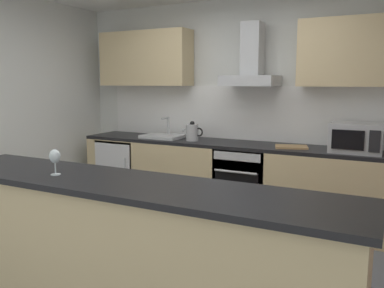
{
  "coord_description": "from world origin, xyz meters",
  "views": [
    {
      "loc": [
        1.72,
        -2.82,
        1.6
      ],
      "look_at": [
        0.05,
        0.41,
        1.05
      ],
      "focal_mm": 37.98,
      "sensor_mm": 36.0,
      "label": 1
    }
  ],
  "objects_px": {
    "microwave": "(356,138)",
    "refrigerator": "(126,170)",
    "kettle": "(192,132)",
    "chopping_board": "(291,147)",
    "oven": "(245,181)",
    "sink": "(164,136)",
    "wine_glass": "(55,157)",
    "range_hood": "(251,66)"
  },
  "relations": [
    {
      "from": "oven",
      "to": "refrigerator",
      "type": "xyz_separation_m",
      "value": [
        -1.71,
        -0.0,
        -0.03
      ]
    },
    {
      "from": "chopping_board",
      "to": "refrigerator",
      "type": "bearing_deg",
      "value": 179.46
    },
    {
      "from": "sink",
      "to": "chopping_board",
      "type": "bearing_deg",
      "value": -1.21
    },
    {
      "from": "range_hood",
      "to": "chopping_board",
      "type": "bearing_deg",
      "value": -16.12
    },
    {
      "from": "microwave",
      "to": "range_hood",
      "type": "distance_m",
      "value": 1.4
    },
    {
      "from": "sink",
      "to": "kettle",
      "type": "height_order",
      "value": "sink"
    },
    {
      "from": "oven",
      "to": "kettle",
      "type": "xyz_separation_m",
      "value": [
        -0.68,
        -0.03,
        0.55
      ]
    },
    {
      "from": "oven",
      "to": "wine_glass",
      "type": "xyz_separation_m",
      "value": [
        -0.51,
        -2.4,
        0.64
      ]
    },
    {
      "from": "oven",
      "to": "sink",
      "type": "distance_m",
      "value": 1.21
    },
    {
      "from": "oven",
      "to": "refrigerator",
      "type": "distance_m",
      "value": 1.71
    },
    {
      "from": "microwave",
      "to": "chopping_board",
      "type": "height_order",
      "value": "microwave"
    },
    {
      "from": "range_hood",
      "to": "chopping_board",
      "type": "distance_m",
      "value": 1.04
    },
    {
      "from": "oven",
      "to": "kettle",
      "type": "relative_size",
      "value": 2.77
    },
    {
      "from": "sink",
      "to": "chopping_board",
      "type": "distance_m",
      "value": 1.64
    },
    {
      "from": "oven",
      "to": "range_hood",
      "type": "xyz_separation_m",
      "value": [
        0.0,
        0.13,
        1.33
      ]
    },
    {
      "from": "chopping_board",
      "to": "oven",
      "type": "bearing_deg",
      "value": 177.44
    },
    {
      "from": "sink",
      "to": "wine_glass",
      "type": "xyz_separation_m",
      "value": [
        0.6,
        -2.41,
        0.17
      ]
    },
    {
      "from": "wine_glass",
      "to": "chopping_board",
      "type": "xyz_separation_m",
      "value": [
        1.04,
        2.38,
        -0.19
      ]
    },
    {
      "from": "microwave",
      "to": "kettle",
      "type": "bearing_deg",
      "value": -179.82
    },
    {
      "from": "refrigerator",
      "to": "chopping_board",
      "type": "relative_size",
      "value": 2.5
    },
    {
      "from": "microwave",
      "to": "sink",
      "type": "bearing_deg",
      "value": 179.03
    },
    {
      "from": "sink",
      "to": "chopping_board",
      "type": "relative_size",
      "value": 1.47
    },
    {
      "from": "sink",
      "to": "range_hood",
      "type": "distance_m",
      "value": 1.41
    },
    {
      "from": "kettle",
      "to": "chopping_board",
      "type": "distance_m",
      "value": 1.21
    },
    {
      "from": "wine_glass",
      "to": "sink",
      "type": "bearing_deg",
      "value": 104.02
    },
    {
      "from": "refrigerator",
      "to": "chopping_board",
      "type": "height_order",
      "value": "chopping_board"
    },
    {
      "from": "range_hood",
      "to": "chopping_board",
      "type": "height_order",
      "value": "range_hood"
    },
    {
      "from": "microwave",
      "to": "refrigerator",
      "type": "bearing_deg",
      "value": 179.5
    },
    {
      "from": "oven",
      "to": "sink",
      "type": "xyz_separation_m",
      "value": [
        -1.11,
        0.01,
        0.47
      ]
    },
    {
      "from": "oven",
      "to": "range_hood",
      "type": "distance_m",
      "value": 1.33
    },
    {
      "from": "kettle",
      "to": "refrigerator",
      "type": "bearing_deg",
      "value": 178.29
    },
    {
      "from": "refrigerator",
      "to": "kettle",
      "type": "distance_m",
      "value": 1.19
    },
    {
      "from": "refrigerator",
      "to": "microwave",
      "type": "bearing_deg",
      "value": -0.5
    },
    {
      "from": "microwave",
      "to": "kettle",
      "type": "height_order",
      "value": "microwave"
    },
    {
      "from": "refrigerator",
      "to": "microwave",
      "type": "distance_m",
      "value": 2.96
    },
    {
      "from": "chopping_board",
      "to": "sink",
      "type": "bearing_deg",
      "value": 178.79
    },
    {
      "from": "sink",
      "to": "kettle",
      "type": "xyz_separation_m",
      "value": [
        0.44,
        -0.04,
        0.08
      ]
    },
    {
      "from": "range_hood",
      "to": "sink",
      "type": "bearing_deg",
      "value": -173.91
    },
    {
      "from": "wine_glass",
      "to": "chopping_board",
      "type": "bearing_deg",
      "value": 66.38
    },
    {
      "from": "oven",
      "to": "microwave",
      "type": "distance_m",
      "value": 1.32
    },
    {
      "from": "kettle",
      "to": "microwave",
      "type": "bearing_deg",
      "value": 0.18
    },
    {
      "from": "microwave",
      "to": "sink",
      "type": "distance_m",
      "value": 2.29
    }
  ]
}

